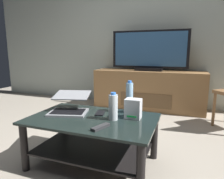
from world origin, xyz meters
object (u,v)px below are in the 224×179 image
Objects in this scene: coffee_table at (93,133)px; router_box at (133,109)px; tv_remote at (101,127)px; laptop at (70,105)px; cell_phone at (100,113)px; television at (149,52)px; water_bottle_far at (113,107)px; water_bottle_near at (129,97)px; media_cabinet at (148,90)px.

router_box is (0.32, 0.11, 0.21)m from coffee_table.
coffee_table is 0.29m from tv_remote.
cell_phone is (0.28, 0.04, -0.06)m from laptop.
tv_remote is (0.43, -0.28, -0.05)m from laptop.
television is 5.47× the size of water_bottle_far.
water_bottle_near is at bearing -85.47° from television.
cell_phone is (-0.10, -1.78, 0.10)m from media_cabinet.
media_cabinet is 0.64m from television.
media_cabinet is 12.92× the size of cell_phone.
tv_remote is at bearing -95.24° from water_bottle_far.
laptop reaches higher than cell_phone.
television is 7.56× the size of router_box.
laptop is 0.59m from router_box.
tv_remote is (0.14, -0.32, 0.01)m from cell_phone.
television is at bearing 96.52° from router_box.
television is at bearing 86.41° from coffee_table.
cell_phone is (-0.10, -1.76, -0.54)m from television.
tv_remote is (0.04, -2.09, 0.10)m from media_cabinet.
cell_phone is (-0.16, 0.11, -0.10)m from water_bottle_far.
water_bottle_far is at bearing 104.42° from tv_remote.
television is at bearing 72.46° from cell_phone.
tv_remote is (-0.16, -0.30, -0.07)m from router_box.
water_bottle_near is 0.25m from water_bottle_far.
water_bottle_far is 0.23m from tv_remote.
water_bottle_far is at bearing -8.81° from laptop.
water_bottle_far is (0.45, -0.07, 0.04)m from laptop.
media_cabinet is at bearing 72.50° from cell_phone.
router_box is at bearing 33.09° from water_bottle_far.
cell_phone is at bearing 134.12° from tv_remote.
laptop reaches higher than tv_remote.
router_box is (0.59, 0.02, 0.02)m from laptop.
television is 1.84m from cell_phone.
water_bottle_far is (-0.14, -0.09, 0.02)m from router_box.
router_box reaches higher than cell_phone.
television is (0.12, 1.88, 0.67)m from coffee_table.
water_bottle_near is 2.07× the size of cell_phone.
water_bottle_near is at bearing 74.00° from water_bottle_far.
coffee_table is 0.34m from laptop.
television is (0.00, -0.02, 0.64)m from media_cabinet.
router_box is at bearing -62.99° from water_bottle_near.
laptop is at bearing 173.53° from cell_phone.
media_cabinet is 1.86m from laptop.
water_bottle_far reaches higher than coffee_table.
cell_phone is 0.35m from tv_remote.
cell_phone is (-0.30, 0.02, -0.08)m from router_box.
water_bottle_far reaches higher than laptop.
media_cabinet reaches higher than tv_remote.
water_bottle_near is 0.47m from tv_remote.
media_cabinet is 2.10m from tv_remote.
cell_phone is (0.02, 0.12, 0.14)m from coffee_table.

